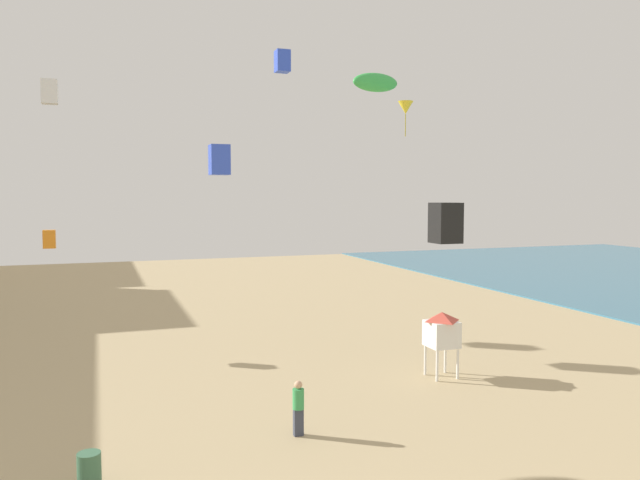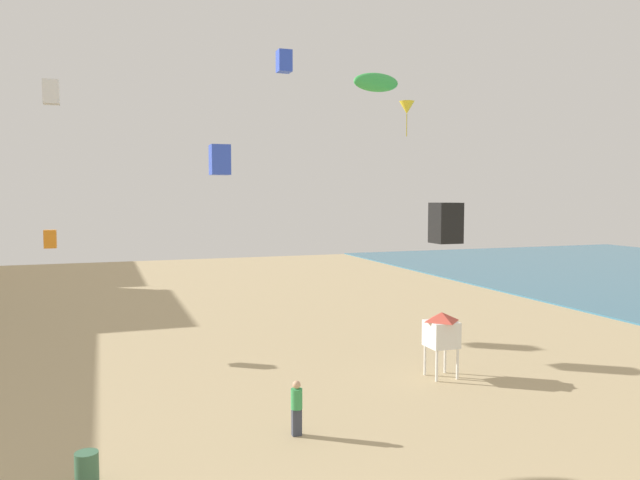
% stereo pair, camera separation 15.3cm
% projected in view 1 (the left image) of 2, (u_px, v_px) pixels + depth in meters
% --- Properties ---
extents(kite_flyer, '(0.34, 0.34, 1.64)m').
position_uv_depth(kite_flyer, '(298.00, 405.00, 18.07)').
color(kite_flyer, '#383D4C').
rests_on(kite_flyer, ground).
extents(lifeguard_stand, '(1.10, 1.10, 2.55)m').
position_uv_depth(lifeguard_stand, '(442.00, 330.00, 23.85)').
color(lifeguard_stand, white).
rests_on(lifeguard_stand, ground).
extents(beach_trash_bin, '(0.56, 0.56, 0.90)m').
position_uv_depth(beach_trash_bin, '(89.00, 471.00, 14.79)').
color(beach_trash_bin, '#3D6B4C').
rests_on(beach_trash_bin, ground).
extents(kite_yellow_delta, '(0.95, 0.95, 2.16)m').
position_uv_depth(kite_yellow_delta, '(406.00, 108.00, 38.09)').
color(kite_yellow_delta, yellow).
extents(kite_blue_box, '(0.89, 0.89, 1.40)m').
position_uv_depth(kite_blue_box, '(219.00, 160.00, 28.78)').
color(kite_blue_box, blue).
extents(kite_white_box, '(0.85, 0.85, 1.33)m').
position_uv_depth(kite_white_box, '(49.00, 92.00, 34.15)').
color(kite_white_box, white).
extents(kite_black_box, '(1.11, 1.11, 1.75)m').
position_uv_depth(kite_black_box, '(446.00, 223.00, 26.66)').
color(kite_black_box, black).
extents(kite_green_parafoil, '(2.45, 0.68, 0.95)m').
position_uv_depth(kite_green_parafoil, '(375.00, 82.00, 31.30)').
color(kite_green_parafoil, green).
extents(kite_blue_box_2, '(1.09, 1.09, 1.71)m').
position_uv_depth(kite_blue_box_2, '(282.00, 61.00, 48.87)').
color(kite_blue_box_2, blue).
extents(kite_orange_box, '(0.52, 0.52, 0.82)m').
position_uv_depth(kite_orange_box, '(49.00, 239.00, 27.62)').
color(kite_orange_box, orange).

